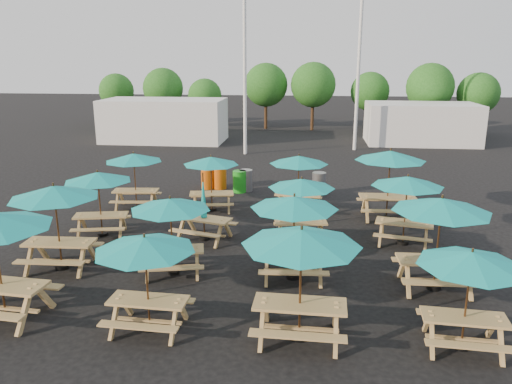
# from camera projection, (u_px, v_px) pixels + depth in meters

# --- Properties ---
(ground) EXTENTS (120.00, 120.00, 0.00)m
(ground) POSITION_uv_depth(u_px,v_px,m) (251.00, 238.00, 15.76)
(ground) COLOR black
(ground) RESTS_ON ground
(picnic_unit_1) EXTENTS (2.42, 2.42, 2.33)m
(picnic_unit_1) POSITION_uv_depth(u_px,v_px,m) (54.00, 196.00, 12.96)
(picnic_unit_1) COLOR #A47D49
(picnic_unit_1) RESTS_ON ground
(picnic_unit_2) EXTENTS (2.47, 2.47, 2.10)m
(picnic_unit_2) POSITION_uv_depth(u_px,v_px,m) (98.00, 180.00, 15.50)
(picnic_unit_2) COLOR #A47D49
(picnic_unit_2) RESTS_ON ground
(picnic_unit_3) EXTENTS (2.30, 2.30, 2.12)m
(picnic_unit_3) POSITION_uv_depth(u_px,v_px,m) (134.00, 160.00, 18.39)
(picnic_unit_3) COLOR #A47D49
(picnic_unit_3) RESTS_ON ground
(picnic_unit_4) EXTENTS (2.16, 2.16, 2.08)m
(picnic_unit_4) POSITION_uv_depth(u_px,v_px,m) (145.00, 248.00, 10.01)
(picnic_unit_4) COLOR #A47D49
(picnic_unit_4) RESTS_ON ground
(picnic_unit_5) EXTENTS (2.46, 2.46, 2.08)m
(picnic_unit_5) POSITION_uv_depth(u_px,v_px,m) (170.00, 208.00, 12.70)
(picnic_unit_5) COLOR #A47D49
(picnic_unit_5) RESTS_ON ground
(picnic_unit_6) EXTENTS (2.02, 1.87, 2.15)m
(picnic_unit_6) POSITION_uv_depth(u_px,v_px,m) (204.00, 213.00, 15.39)
(picnic_unit_6) COLOR #A47D49
(picnic_unit_6) RESTS_ON ground
(picnic_unit_7) EXTENTS (2.36, 2.36, 2.05)m
(picnic_unit_7) POSITION_uv_depth(u_px,v_px,m) (211.00, 163.00, 18.11)
(picnic_unit_7) COLOR #A47D49
(picnic_unit_7) RESTS_ON ground
(picnic_unit_8) EXTENTS (2.42, 2.42, 2.37)m
(picnic_unit_8) POSITION_uv_depth(u_px,v_px,m) (301.00, 243.00, 9.61)
(picnic_unit_8) COLOR #A47D49
(picnic_unit_8) RESTS_ON ground
(picnic_unit_9) EXTENTS (2.34, 2.34, 2.22)m
(picnic_unit_9) POSITION_uv_depth(u_px,v_px,m) (294.00, 206.00, 12.40)
(picnic_unit_9) COLOR #A47D49
(picnic_unit_9) RESTS_ON ground
(picnic_unit_10) EXTENTS (2.26, 2.26, 2.03)m
(picnic_unit_10) POSITION_uv_depth(u_px,v_px,m) (302.00, 186.00, 14.96)
(picnic_unit_10) COLOR #A47D49
(picnic_unit_10) RESTS_ON ground
(picnic_unit_11) EXTENTS (2.30, 2.30, 2.13)m
(picnic_unit_11) POSITION_uv_depth(u_px,v_px,m) (299.00, 163.00, 17.90)
(picnic_unit_11) COLOR #A47D49
(picnic_unit_11) RESTS_ON ground
(picnic_unit_12) EXTENTS (2.16, 2.16, 2.04)m
(picnic_unit_12) POSITION_uv_depth(u_px,v_px,m) (471.00, 264.00, 9.35)
(picnic_unit_12) COLOR #A47D49
(picnic_unit_12) RESTS_ON ground
(picnic_unit_13) EXTENTS (2.39, 2.39, 2.35)m
(picnic_unit_13) POSITION_uv_depth(u_px,v_px,m) (441.00, 209.00, 11.79)
(picnic_unit_13) COLOR #A47D49
(picnic_unit_13) RESTS_ON ground
(picnic_unit_14) EXTENTS (2.55, 2.55, 2.14)m
(picnic_unit_14) POSITION_uv_depth(u_px,v_px,m) (407.00, 185.00, 14.76)
(picnic_unit_14) COLOR #A47D49
(picnic_unit_14) RESTS_ON ground
(picnic_unit_15) EXTENTS (2.54, 2.54, 2.45)m
(picnic_unit_15) POSITION_uv_depth(u_px,v_px,m) (390.00, 159.00, 17.13)
(picnic_unit_15) COLOR #A47D49
(picnic_unit_15) RESTS_ON ground
(waste_bin_0) EXTENTS (0.57, 0.57, 0.91)m
(waste_bin_0) POSITION_uv_depth(u_px,v_px,m) (208.00, 178.00, 21.55)
(waste_bin_0) COLOR #D3570C
(waste_bin_0) RESTS_ON ground
(waste_bin_1) EXTENTS (0.57, 0.57, 0.91)m
(waste_bin_1) POSITION_uv_depth(u_px,v_px,m) (211.00, 178.00, 21.67)
(waste_bin_1) COLOR #D3570C
(waste_bin_1) RESTS_ON ground
(waste_bin_2) EXTENTS (0.57, 0.57, 0.91)m
(waste_bin_2) POSITION_uv_depth(u_px,v_px,m) (220.00, 178.00, 21.53)
(waste_bin_2) COLOR #D3570C
(waste_bin_2) RESTS_ON ground
(waste_bin_3) EXTENTS (0.57, 0.57, 0.91)m
(waste_bin_3) POSITION_uv_depth(u_px,v_px,m) (246.00, 180.00, 21.17)
(waste_bin_3) COLOR gray
(waste_bin_3) RESTS_ON ground
(waste_bin_4) EXTENTS (0.57, 0.57, 0.91)m
(waste_bin_4) POSITION_uv_depth(u_px,v_px,m) (240.00, 181.00, 20.99)
(waste_bin_4) COLOR #1A911B
(waste_bin_4) RESTS_ON ground
(waste_bin_5) EXTENTS (0.57, 0.57, 0.91)m
(waste_bin_5) POSITION_uv_depth(u_px,v_px,m) (319.00, 183.00, 20.70)
(waste_bin_5) COLOR gray
(waste_bin_5) RESTS_ON ground
(mast_0) EXTENTS (0.20, 0.20, 12.00)m
(mast_0) POSITION_uv_depth(u_px,v_px,m) (245.00, 48.00, 27.82)
(mast_0) COLOR silver
(mast_0) RESTS_ON ground
(mast_1) EXTENTS (0.20, 0.20, 12.00)m
(mast_1) POSITION_uv_depth(u_px,v_px,m) (360.00, 48.00, 29.06)
(mast_1) COLOR silver
(mast_1) RESTS_ON ground
(event_tent_0) EXTENTS (8.00, 4.00, 2.80)m
(event_tent_0) POSITION_uv_depth(u_px,v_px,m) (164.00, 120.00, 33.49)
(event_tent_0) COLOR silver
(event_tent_0) RESTS_ON ground
(event_tent_1) EXTENTS (7.00, 4.00, 2.60)m
(event_tent_1) POSITION_uv_depth(u_px,v_px,m) (421.00, 123.00, 32.70)
(event_tent_1) COLOR silver
(event_tent_1) RESTS_ON ground
(tree_0) EXTENTS (2.80, 2.80, 4.24)m
(tree_0) POSITION_uv_depth(u_px,v_px,m) (116.00, 91.00, 40.70)
(tree_0) COLOR #382314
(tree_0) RESTS_ON ground
(tree_1) EXTENTS (3.11, 3.11, 4.72)m
(tree_1) POSITION_uv_depth(u_px,v_px,m) (163.00, 88.00, 38.88)
(tree_1) COLOR #382314
(tree_1) RESTS_ON ground
(tree_2) EXTENTS (2.59, 2.59, 3.93)m
(tree_2) POSITION_uv_depth(u_px,v_px,m) (205.00, 96.00, 38.43)
(tree_2) COLOR #382314
(tree_2) RESTS_ON ground
(tree_3) EXTENTS (3.36, 3.36, 5.09)m
(tree_3) POSITION_uv_depth(u_px,v_px,m) (266.00, 85.00, 38.75)
(tree_3) COLOR #382314
(tree_3) RESTS_ON ground
(tree_4) EXTENTS (3.41, 3.41, 5.17)m
(tree_4) POSITION_uv_depth(u_px,v_px,m) (313.00, 85.00, 37.92)
(tree_4) COLOR #382314
(tree_4) RESTS_ON ground
(tree_5) EXTENTS (2.94, 2.94, 4.45)m
(tree_5) POSITION_uv_depth(u_px,v_px,m) (370.00, 91.00, 37.99)
(tree_5) COLOR #382314
(tree_5) RESTS_ON ground
(tree_6) EXTENTS (3.38, 3.38, 5.13)m
(tree_6) POSITION_uv_depth(u_px,v_px,m) (430.00, 87.00, 35.75)
(tree_6) COLOR #382314
(tree_6) RESTS_ON ground
(tree_7) EXTENTS (2.95, 2.95, 4.48)m
(tree_7) POSITION_uv_depth(u_px,v_px,m) (478.00, 94.00, 35.53)
(tree_7) COLOR #382314
(tree_7) RESTS_ON ground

